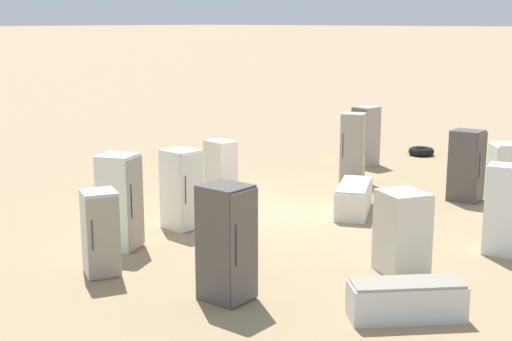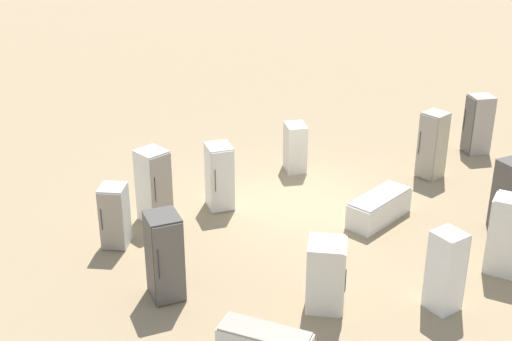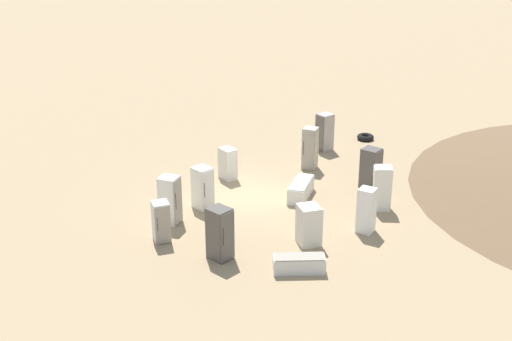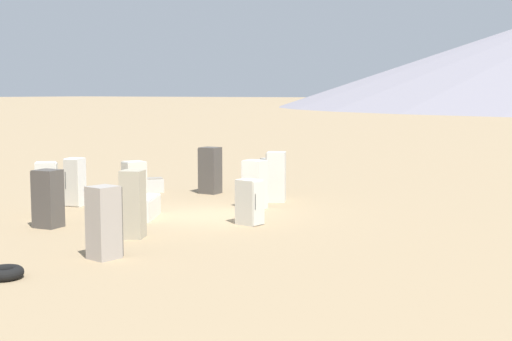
# 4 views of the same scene
# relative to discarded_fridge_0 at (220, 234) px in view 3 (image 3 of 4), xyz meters

# --- Properties ---
(ground_plane) EXTENTS (1000.00, 1000.00, 0.00)m
(ground_plane) POSITION_rel_discarded_fridge_0_xyz_m (-4.41, -2.99, -0.95)
(ground_plane) COLOR #9E8460
(discarded_fridge_0) EXTENTS (0.68, 0.82, 1.90)m
(discarded_fridge_0) POSITION_rel_discarded_fridge_0_xyz_m (0.00, 0.00, 0.00)
(discarded_fridge_0) COLOR #4C4742
(discarded_fridge_0) RESTS_ON ground_plane
(discarded_fridge_1) EXTENTS (0.81, 0.79, 1.93)m
(discarded_fridge_1) POSITION_rel_discarded_fridge_0_xyz_m (-8.51, -3.23, 0.02)
(discarded_fridge_1) COLOR #B2A88E
(discarded_fridge_1) RESTS_ON ground_plane
(discarded_fridge_2) EXTENTS (0.92, 0.93, 1.81)m
(discarded_fridge_2) POSITION_rel_discarded_fridge_0_xyz_m (-7.22, 1.64, -0.04)
(discarded_fridge_2) COLOR silver
(discarded_fridge_2) RESTS_ON ground_plane
(discarded_fridge_3) EXTENTS (0.64, 0.77, 1.73)m
(discarded_fridge_3) POSITION_rel_discarded_fridge_0_xyz_m (-2.30, -3.51, -0.08)
(discarded_fridge_3) COLOR silver
(discarded_fridge_3) RESTS_ON ground_plane
(discarded_fridge_4) EXTENTS (1.05, 1.05, 1.49)m
(discarded_fridge_4) POSITION_rel_discarded_fridge_0_xyz_m (-2.96, 1.49, -0.20)
(discarded_fridge_4) COLOR beige
(discarded_fridge_4) RESTS_ON ground_plane
(discarded_fridge_5) EXTENTS (0.87, 0.91, 1.89)m
(discarded_fridge_5) POSITION_rel_discarded_fridge_0_xyz_m (-0.54, -3.39, -0.00)
(discarded_fridge_5) COLOR silver
(discarded_fridge_5) RESTS_ON ground_plane
(discarded_fridge_6) EXTENTS (0.66, 0.84, 1.42)m
(discarded_fridge_6) POSITION_rel_discarded_fridge_0_xyz_m (-5.06, -5.00, -0.24)
(discarded_fridge_6) COLOR beige
(discarded_fridge_6) RESTS_ON ground_plane
(discarded_fridge_7) EXTENTS (0.72, 0.71, 1.75)m
(discarded_fridge_7) POSITION_rel_discarded_fridge_0_xyz_m (-5.19, 2.38, -0.07)
(discarded_fridge_7) COLOR white
(discarded_fridge_7) RESTS_ON ground_plane
(discarded_fridge_8) EXTENTS (1.68, 1.63, 0.59)m
(discarded_fridge_8) POSITION_rel_discarded_fridge_0_xyz_m (-1.22, 2.57, -0.65)
(discarded_fridge_8) COLOR silver
(discarded_fridge_8) RESTS_ON ground_plane
(discarded_fridge_9) EXTENTS (0.78, 0.72, 1.82)m
(discarded_fridge_9) POSITION_rel_discarded_fridge_0_xyz_m (-10.83, -4.29, -0.04)
(discarded_fridge_9) COLOR #A89E93
(discarded_fridge_9) RESTS_ON ground_plane
(discarded_fridge_10) EXTENTS (0.73, 0.84, 1.78)m
(discarded_fridge_10) POSITION_rel_discarded_fridge_0_xyz_m (-8.64, 0.06, -0.06)
(discarded_fridge_10) COLOR #4C4742
(discarded_fridge_10) RESTS_ON ground_plane
(discarded_fridge_11) EXTENTS (0.80, 0.84, 1.52)m
(discarded_fridge_11) POSITION_rel_discarded_fridge_0_xyz_m (0.61, -2.48, -0.19)
(discarded_fridge_11) COLOR silver
(discarded_fridge_11) RESTS_ON ground_plane
(discarded_fridge_12) EXTENTS (2.03, 1.50, 0.69)m
(discarded_fridge_12) POSITION_rel_discarded_fridge_0_xyz_m (-5.84, -1.41, -0.60)
(discarded_fridge_12) COLOR silver
(discarded_fridge_12) RESTS_ON ground_plane
(scrap_tire) EXTENTS (0.85, 0.85, 0.26)m
(scrap_tire) POSITION_rel_discarded_fridge_0_xyz_m (-13.43, -3.72, -0.82)
(scrap_tire) COLOR black
(scrap_tire) RESTS_ON ground_plane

